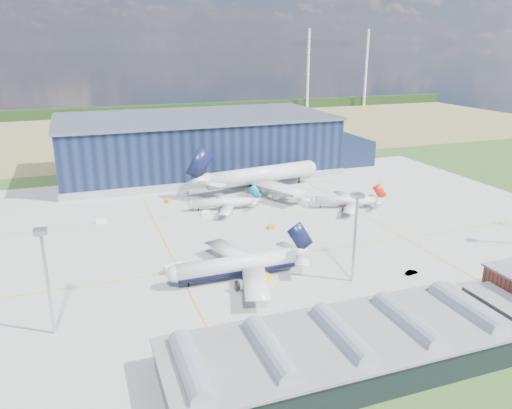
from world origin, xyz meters
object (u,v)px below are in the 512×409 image
at_px(light_mast_west, 45,265).
at_px(airliner_widebody, 261,166).
at_px(gse_van_b, 304,202).
at_px(hangar, 202,146).
at_px(gse_tug_a, 264,277).
at_px(car_a, 425,307).
at_px(light_mast_center, 356,223).
at_px(car_b, 411,272).
at_px(gse_cart_a, 205,213).
at_px(gse_tug_b, 272,227).
at_px(gse_cart_b, 102,221).
at_px(gse_tug_c, 169,201).
at_px(gse_van_a, 174,269).
at_px(airliner_regional, 222,198).
at_px(airliner_red, 345,196).
at_px(airliner_navy, 236,256).

relative_size(light_mast_west, airliner_widebody, 0.38).
relative_size(light_mast_west, gse_van_b, 4.35).
xyz_separation_m(hangar, gse_tug_a, (-13.35, -116.43, -10.85)).
bearing_deg(car_a, light_mast_center, 5.24).
bearing_deg(gse_van_b, car_b, -114.54).
bearing_deg(light_mast_west, light_mast_center, 0.00).
bearing_deg(gse_cart_a, light_mast_west, -104.11).
distance_m(light_mast_west, gse_tug_b, 78.55).
bearing_deg(gse_cart_b, gse_tug_c, -48.63).
xyz_separation_m(gse_tug_b, gse_tug_c, (-26.33, 38.94, 0.05)).
bearing_deg(gse_van_a, gse_cart_b, 6.55).
xyz_separation_m(airliner_regional, gse_van_a, (-26.10, -45.10, -3.32)).
bearing_deg(gse_cart_b, airliner_regional, -80.29).
xyz_separation_m(airliner_red, gse_tug_b, (-32.43, -10.19, -3.96)).
distance_m(light_mast_center, airliner_red, 59.71).
height_order(hangar, gse_van_b, hangar).
bearing_deg(gse_cart_a, gse_cart_b, -162.74).
xyz_separation_m(gse_cart_a, car_a, (30.22, -79.70, -0.09)).
xyz_separation_m(airliner_navy, airliner_regional, (11.98, 54.36, -2.06)).
bearing_deg(gse_tug_a, airliner_regional, 57.03).
relative_size(car_a, car_b, 1.07).
height_order(airliner_widebody, gse_cart_a, airliner_widebody).
bearing_deg(airliner_red, airliner_navy, 57.86).
bearing_deg(gse_tug_a, car_b, -43.09).
bearing_deg(car_b, light_mast_center, 75.24).
bearing_deg(gse_tug_c, airliner_regional, -62.67).
bearing_deg(gse_tug_c, gse_tug_b, -75.07).
distance_m(light_mast_west, gse_tug_c, 90.66).
height_order(airliner_widebody, gse_van_a, airliner_widebody).
bearing_deg(hangar, airliner_navy, -99.88).
bearing_deg(gse_tug_c, gse_van_a, -118.19).
distance_m(hangar, gse_cart_a, 65.75).
xyz_separation_m(gse_tug_b, car_a, (13.27, -59.81, 0.01)).
bearing_deg(gse_tug_c, gse_tug_a, -100.53).
xyz_separation_m(airliner_widebody, gse_tug_c, (-38.58, -4.26, -9.17)).
relative_size(gse_tug_a, gse_cart_a, 1.09).
xyz_separation_m(light_mast_center, airliner_widebody, (7.09, 85.00, -5.59)).
bearing_deg(airliner_navy, car_b, 163.52).
bearing_deg(hangar, airliner_widebody, -70.27).
distance_m(hangar, light_mast_west, 139.77).
distance_m(hangar, light_mast_center, 125.07).
xyz_separation_m(gse_tug_c, car_b, (47.90, -82.70, -0.10)).
xyz_separation_m(light_mast_west, gse_tug_a, (49.46, 8.37, -14.67)).
bearing_deg(car_b, car_a, 144.70).
bearing_deg(airliner_red, gse_tug_b, 38.11).
relative_size(hangar, airliner_navy, 3.65).
bearing_deg(gse_tug_a, hangar, 56.00).
bearing_deg(gse_tug_b, light_mast_center, -58.37).
relative_size(gse_tug_b, gse_tug_c, 0.94).
distance_m(airliner_widebody, car_b, 87.94).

